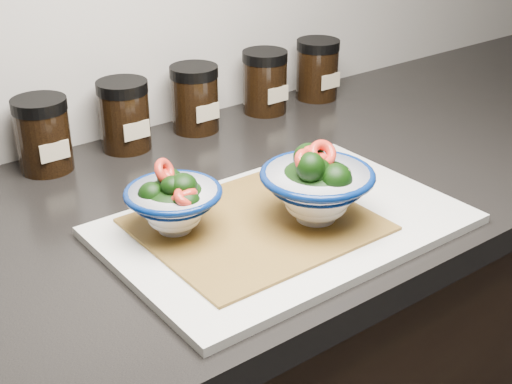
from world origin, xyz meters
TOP-DOWN VIEW (x-y plane):
  - countertop at (0.00, 1.45)m, footprint 3.50×0.60m
  - cutting_board at (-0.04, 1.33)m, footprint 0.45×0.30m
  - bamboo_mat at (-0.08, 1.34)m, footprint 0.28×0.24m
  - bowl_left at (-0.17, 1.39)m, footprint 0.12×0.12m
  - bowl_right at (-0.01, 1.30)m, footprint 0.15×0.15m
  - spice_jar_a at (-0.22, 1.69)m, footprint 0.08×0.08m
  - spice_jar_b at (-0.08, 1.69)m, footprint 0.08×0.08m
  - spice_jar_c at (0.05, 1.69)m, footprint 0.08×0.08m
  - spice_jar_d at (0.20, 1.69)m, footprint 0.08×0.08m
  - spice_jar_e at (0.33, 1.69)m, footprint 0.08×0.08m

SIDE VIEW (x-z plane):
  - countertop at x=0.00m, z-range 0.86..0.90m
  - cutting_board at x=-0.04m, z-range 0.90..0.91m
  - bamboo_mat at x=-0.08m, z-range 0.91..0.92m
  - bowl_left at x=-0.17m, z-range 0.91..1.00m
  - spice_jar_a at x=-0.22m, z-range 0.90..1.01m
  - spice_jar_b at x=-0.08m, z-range 0.90..1.01m
  - spice_jar_c at x=0.05m, z-range 0.90..1.01m
  - spice_jar_d at x=0.20m, z-range 0.90..1.01m
  - spice_jar_e at x=0.33m, z-range 0.90..1.01m
  - bowl_right at x=-0.01m, z-range 0.91..1.02m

